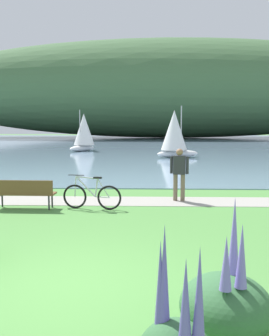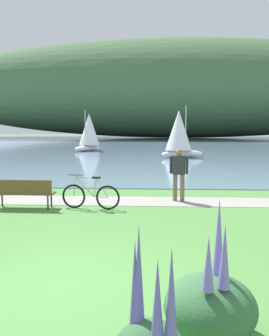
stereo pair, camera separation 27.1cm
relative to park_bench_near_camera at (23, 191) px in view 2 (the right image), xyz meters
The scene contains 10 objects.
ground_plane 5.75m from the park_bench_near_camera, 64.92° to the right, with size 200.00×200.00×0.00m, color #518E42.
bay_water 43.58m from the park_bench_near_camera, 86.81° to the left, with size 180.00×80.00×0.04m, color #7A99B2.
distant_hillside 65.64m from the park_bench_near_camera, 82.43° to the left, with size 105.22×28.00×19.08m, color #42663D.
shoreline_path 2.76m from the park_bench_near_camera, 26.55° to the left, with size 60.00×1.50×0.01m, color #A39E93.
park_bench_near_camera is the anchor object (origin of this frame).
bicycle_leaning_near_bench 2.00m from the park_bench_near_camera, ahead, with size 1.76×0.32×1.01m.
person_on_the_grass 4.86m from the park_bench_near_camera, 15.73° to the left, with size 0.59×0.31×1.71m.
echium_bush_closest_to_camera 7.93m from the park_bench_near_camera, 55.36° to the right, with size 1.07×1.07×1.64m.
sailboat_mid_bay 18.45m from the park_bench_near_camera, 71.84° to the left, with size 3.44×2.49×3.90m.
sailboat_toward_hillside 24.71m from the park_bench_near_camera, 95.44° to the left, with size 2.74×3.32×3.89m.
Camera 2 is at (1.42, -5.43, 2.44)m, focal length 39.69 mm.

